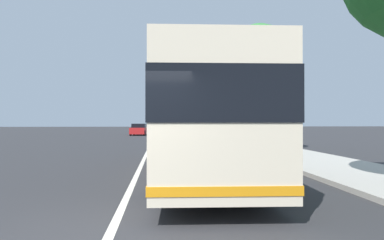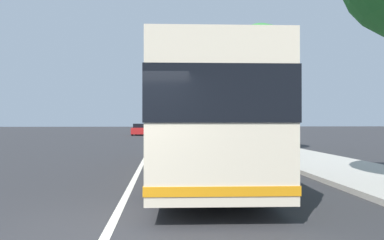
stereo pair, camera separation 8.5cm
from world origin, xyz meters
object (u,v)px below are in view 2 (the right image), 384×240
(car_oncoming, at_px, (141,130))
(roadside_tree_mid_block, at_px, (260,58))
(coach_bus, at_px, (201,118))
(car_far_distant, at_px, (177,131))

(car_oncoming, relative_size, roadside_tree_mid_block, 0.55)
(coach_bus, xyz_separation_m, roadside_tree_mid_block, (7.75, -4.35, 3.58))
(car_oncoming, xyz_separation_m, car_far_distant, (-7.44, -4.35, 0.00))
(car_far_distant, bearing_deg, coach_bus, -179.63)
(coach_bus, distance_m, car_far_distant, 23.63)
(coach_bus, relative_size, roadside_tree_mid_block, 1.59)
(car_far_distant, relative_size, roadside_tree_mid_block, 0.58)
(coach_bus, distance_m, roadside_tree_mid_block, 9.58)
(car_oncoming, distance_m, car_far_distant, 8.62)
(car_oncoming, bearing_deg, roadside_tree_mid_block, 24.19)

